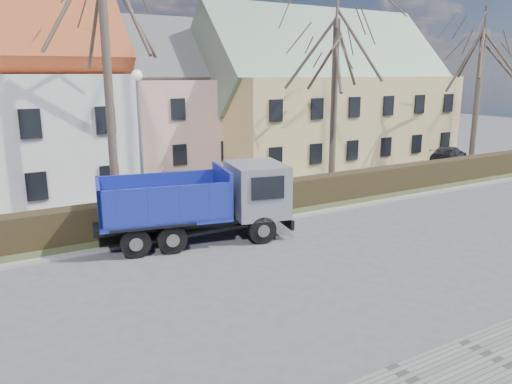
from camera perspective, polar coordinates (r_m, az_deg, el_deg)
ground at (r=16.11m, az=-0.40°, el=-9.43°), size 120.00×120.00×0.00m
curb_far at (r=19.96m, az=-7.05°, el=-4.75°), size 80.00×0.30×0.12m
grass_strip at (r=21.37m, az=-8.77°, el=-3.60°), size 80.00×3.00×0.10m
hedge at (r=21.03m, az=-8.62°, el=-2.18°), size 60.00×0.90×1.30m
building_pink at (r=34.85m, az=-11.39°, el=9.51°), size 10.80×8.80×8.00m
building_yellow at (r=37.99m, az=7.81°, el=10.34°), size 18.80×10.80×8.50m
tree_1 at (r=22.03m, az=-16.63°, el=13.09°), size 9.20×9.20×12.65m
tree_2 at (r=27.56m, az=8.97°, el=11.74°), size 8.00×8.00×11.00m
tree_3 at (r=36.36m, az=24.04°, el=10.71°), size 7.60×7.60×10.45m
dump_truck at (r=18.91m, az=-7.70°, el=-1.32°), size 7.80×4.19×2.96m
streetlight at (r=21.02m, az=-13.02°, el=4.83°), size 0.51×0.51×6.47m
cart_frame at (r=18.53m, az=-14.34°, el=-5.64°), size 0.78×0.50×0.67m
parked_car_b at (r=37.68m, az=21.12°, el=3.97°), size 4.61×3.35×1.24m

